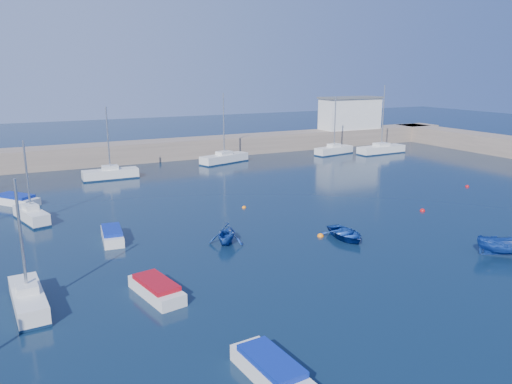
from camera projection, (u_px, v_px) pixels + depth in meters
name	position (u px, v px, depth m)	size (l,w,h in m)	color
ground	(410.00, 271.00, 30.74)	(220.00, 220.00, 0.00)	#0C1E35
back_wall	(177.00, 149.00, 70.36)	(96.00, 4.50, 2.60)	gray
right_arm	(477.00, 142.00, 77.44)	(4.50, 32.00, 2.60)	gray
harbor_office	(350.00, 114.00, 82.58)	(10.00, 4.00, 5.00)	silver
sailboat_1	(28.00, 299.00, 25.70)	(1.76, 5.22, 6.90)	silver
sailboat_3	(31.00, 215.00, 40.64)	(2.62, 5.11, 6.69)	silver
sailboat_5	(111.00, 174.00, 56.75)	(6.14, 1.75, 8.16)	silver
sailboat_6	(224.00, 158.00, 66.79)	(7.28, 4.02, 9.20)	silver
sailboat_7	(334.00, 150.00, 73.71)	(6.61, 2.98, 8.45)	silver
sailboat_8	(381.00, 149.00, 74.44)	(7.83, 2.55, 10.02)	silver
motorboat_0	(156.00, 289.00, 27.19)	(2.22, 4.37, 0.93)	silver
motorboat_1	(112.00, 235.00, 36.10)	(1.77, 3.98, 0.95)	silver
motorboat_2	(16.00, 200.00, 45.96)	(4.14, 4.64, 0.95)	silver
motorboat_3	(271.00, 369.00, 19.80)	(1.81, 4.27, 0.97)	silver
dinghy_center	(346.00, 234.00, 36.52)	(2.69, 3.77, 0.78)	navy
dinghy_left	(227.00, 234.00, 35.39)	(2.47, 2.86, 1.51)	navy
dinghy_right	(505.00, 246.00, 33.06)	(1.37, 3.64, 1.41)	navy
buoy_0	(320.00, 236.00, 37.13)	(0.49, 0.49, 0.49)	orange
buoy_1	(422.00, 211.00, 43.84)	(0.47, 0.47, 0.47)	#B60D11
buoy_3	(244.00, 208.00, 44.90)	(0.38, 0.38, 0.38)	orange
buoy_4	(467.00, 187.00, 53.03)	(0.42, 0.42, 0.42)	#B60D11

